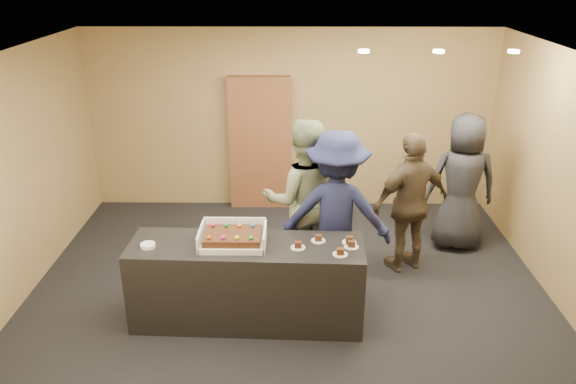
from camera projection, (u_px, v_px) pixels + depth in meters
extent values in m
plane|color=black|center=(289.00, 289.00, 6.58)|extent=(6.00, 6.00, 0.00)
plane|color=silver|center=(289.00, 56.00, 5.54)|extent=(6.00, 6.00, 0.00)
cube|color=#9C864B|center=(290.00, 120.00, 8.36)|extent=(6.00, 0.04, 2.70)
cube|color=#9C864B|center=(285.00, 321.00, 3.75)|extent=(6.00, 0.04, 2.70)
cube|color=#9C864B|center=(13.00, 181.00, 6.09)|extent=(0.04, 5.00, 2.70)
cube|color=#9C864B|center=(567.00, 184.00, 6.03)|extent=(0.04, 5.00, 2.70)
cube|color=black|center=(247.00, 283.00, 5.88)|extent=(2.42, 0.79, 0.90)
cube|color=brown|center=(260.00, 144.00, 8.42)|extent=(0.92, 0.15, 2.02)
cube|color=white|center=(233.00, 242.00, 5.69)|extent=(0.65, 0.45, 0.06)
cube|color=white|center=(201.00, 237.00, 5.67)|extent=(0.02, 0.45, 0.18)
cube|color=white|center=(265.00, 237.00, 5.67)|extent=(0.02, 0.45, 0.18)
cube|color=white|center=(235.00, 226.00, 5.87)|extent=(0.65, 0.02, 0.20)
cube|color=#3C1A0D|center=(233.00, 236.00, 5.67)|extent=(0.57, 0.39, 0.07)
sphere|color=red|center=(213.00, 225.00, 5.77)|extent=(0.04, 0.04, 0.04)
sphere|color=green|center=(226.00, 225.00, 5.77)|extent=(0.04, 0.04, 0.04)
sphere|color=#FEAE1A|center=(240.00, 225.00, 5.77)|extent=(0.04, 0.04, 0.04)
sphere|color=#1B8AE7|center=(253.00, 225.00, 5.77)|extent=(0.04, 0.04, 0.04)
sphere|color=#E94313|center=(209.00, 237.00, 5.52)|extent=(0.04, 0.04, 0.04)
sphere|color=#BD2899|center=(223.00, 237.00, 5.52)|extent=(0.04, 0.04, 0.04)
sphere|color=yellow|center=(237.00, 238.00, 5.52)|extent=(0.04, 0.04, 0.04)
sphere|color=green|center=(251.00, 238.00, 5.52)|extent=(0.04, 0.04, 0.04)
cylinder|color=white|center=(148.00, 245.00, 5.65)|extent=(0.15, 0.15, 0.04)
cylinder|color=white|center=(298.00, 248.00, 5.64)|extent=(0.15, 0.15, 0.01)
cube|color=#3C1A0D|center=(298.00, 245.00, 5.62)|extent=(0.07, 0.06, 0.06)
cylinder|color=white|center=(318.00, 241.00, 5.77)|extent=(0.15, 0.15, 0.01)
cube|color=#3C1A0D|center=(318.00, 238.00, 5.76)|extent=(0.07, 0.06, 0.06)
cylinder|color=white|center=(340.00, 254.00, 5.51)|extent=(0.15, 0.15, 0.01)
cube|color=#3C1A0D|center=(340.00, 251.00, 5.49)|extent=(0.07, 0.06, 0.06)
cylinder|color=white|center=(349.00, 242.00, 5.74)|extent=(0.15, 0.15, 0.01)
cube|color=#3C1A0D|center=(349.00, 239.00, 5.73)|extent=(0.07, 0.06, 0.06)
cylinder|color=white|center=(351.00, 247.00, 5.65)|extent=(0.15, 0.15, 0.01)
cube|color=#3C1A0D|center=(352.00, 244.00, 5.64)|extent=(0.07, 0.06, 0.06)
imported|color=gray|center=(318.00, 218.00, 6.67)|extent=(0.59, 0.43, 1.47)
imported|color=gray|center=(303.00, 200.00, 6.58)|extent=(1.03, 0.85, 1.95)
imported|color=#1B1F41|center=(336.00, 214.00, 6.26)|extent=(1.30, 0.84, 1.91)
imported|color=brown|center=(411.00, 203.00, 6.73)|extent=(1.11, 0.81, 1.75)
imported|color=#25262A|center=(462.00, 182.00, 7.25)|extent=(0.90, 0.60, 1.82)
cylinder|color=#FFEAC6|center=(364.00, 51.00, 6.00)|extent=(0.12, 0.12, 0.03)
cylinder|color=#FFEAC6|center=(439.00, 51.00, 5.99)|extent=(0.12, 0.12, 0.03)
cylinder|color=#FFEAC6|center=(514.00, 51.00, 5.99)|extent=(0.12, 0.12, 0.03)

